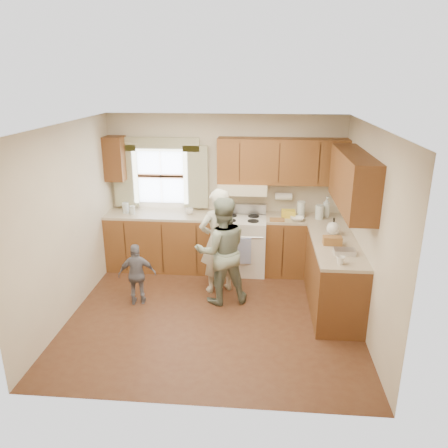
# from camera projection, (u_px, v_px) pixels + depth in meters

# --- Properties ---
(room) EXTENTS (3.80, 3.80, 3.80)m
(room) POSITION_uv_depth(u_px,v_px,m) (213.00, 226.00, 5.50)
(room) COLOR #482516
(room) RESTS_ON ground
(kitchen_fixtures) EXTENTS (3.80, 2.25, 2.15)m
(kitchen_fixtures) POSITION_uv_depth(u_px,v_px,m) (262.00, 230.00, 6.60)
(kitchen_fixtures) COLOR #4F2C11
(kitchen_fixtures) RESTS_ON ground
(stove) EXTENTS (0.76, 0.67, 1.07)m
(stove) POSITION_uv_depth(u_px,v_px,m) (242.00, 244.00, 7.08)
(stove) COLOR silver
(stove) RESTS_ON ground
(woman_left) EXTENTS (0.68, 0.59, 1.57)m
(woman_left) POSITION_uv_depth(u_px,v_px,m) (218.00, 241.00, 6.31)
(woman_left) COLOR beige
(woman_left) RESTS_ON ground
(woman_right) EXTENTS (0.87, 0.76, 1.53)m
(woman_right) POSITION_uv_depth(u_px,v_px,m) (222.00, 251.00, 6.01)
(woman_right) COLOR #2A4632
(woman_right) RESTS_ON ground
(child) EXTENTS (0.55, 0.31, 0.89)m
(child) POSITION_uv_depth(u_px,v_px,m) (137.00, 274.00, 6.04)
(child) COLOR slate
(child) RESTS_ON ground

